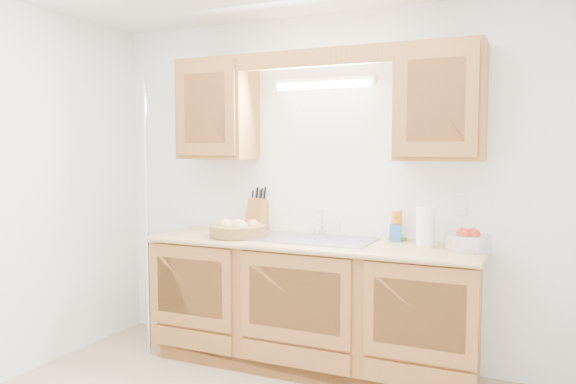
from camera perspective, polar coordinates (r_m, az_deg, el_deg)
The scene contains 17 objects.
room at distance 2.78m, azimuth -6.73°, elevation -1.37°, with size 3.52×3.50×2.50m.
base_cabinets at distance 3.99m, azimuth 2.43°, elevation -11.41°, with size 2.20×0.60×0.86m, color #A86F31.
countertop at distance 3.88m, azimuth 2.37°, elevation -5.21°, with size 2.30×0.63×0.04m, color tan.
upper_cabinet_left at distance 4.35m, azimuth -7.15°, elevation 8.28°, with size 0.55×0.33×0.75m, color #A86F31.
upper_cabinet_right at distance 3.77m, azimuth 15.25°, elevation 8.77°, with size 0.55×0.33×0.75m, color #A86F31.
valance at distance 3.88m, azimuth 2.46°, elevation 13.46°, with size 2.20×0.05×0.12m, color #A86F31.
fluorescent_fixture at distance 4.07m, azimuth 3.66°, elevation 11.00°, with size 0.76×0.08×0.08m.
sink at distance 3.91m, azimuth 2.49°, elevation -5.91°, with size 0.84×0.46×0.36m.
wire_shelf_pole at distance 4.25m, azimuth -14.13°, elevation -2.87°, with size 0.03×0.03×2.00m, color silver.
outlet_plate at distance 3.91m, azimuth 17.15°, elevation -1.35°, with size 0.08×0.01×0.12m, color white.
fruit_basket at distance 4.04m, azimuth -5.11°, elevation -3.76°, with size 0.44×0.44×0.13m.
knife_block at distance 4.31m, azimuth -3.10°, elevation -2.31°, with size 0.12×0.20×0.35m.
orange_canister at distance 3.91m, azimuth 10.97°, elevation -3.28°, with size 0.09×0.09×0.22m.
soap_bottle at distance 3.90m, azimuth 10.89°, elevation -3.69°, with size 0.08×0.08×0.17m, color #2468B6.
sponge at distance 3.96m, azimuth 11.06°, elevation -4.68°, with size 0.12×0.10×0.02m.
paper_towel at distance 3.73m, azimuth 13.80°, elevation -3.48°, with size 0.15×0.15×0.30m.
apple_bowl at distance 3.64m, azimuth 17.79°, elevation -4.77°, with size 0.28×0.28×0.14m.
Camera 1 is at (1.42, -2.37, 1.53)m, focal length 35.00 mm.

